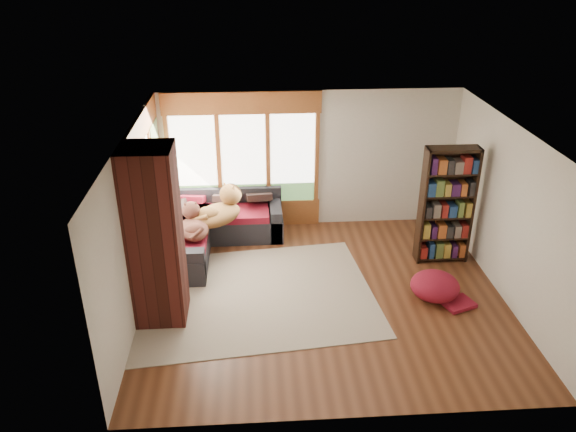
# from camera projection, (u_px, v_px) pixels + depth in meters

# --- Properties ---
(floor) EXTENTS (5.50, 5.50, 0.00)m
(floor) POSITION_uv_depth(u_px,v_px,m) (323.00, 295.00, 8.71)
(floor) COLOR #4E2815
(floor) RESTS_ON ground
(ceiling) EXTENTS (5.50, 5.50, 0.00)m
(ceiling) POSITION_uv_depth(u_px,v_px,m) (329.00, 134.00, 7.56)
(ceiling) COLOR white
(wall_back) EXTENTS (5.50, 0.04, 2.60)m
(wall_back) POSITION_uv_depth(u_px,v_px,m) (309.00, 160.00, 10.37)
(wall_back) COLOR silver
(wall_back) RESTS_ON ground
(wall_front) EXTENTS (5.50, 0.04, 2.60)m
(wall_front) POSITION_uv_depth(u_px,v_px,m) (356.00, 327.00, 5.90)
(wall_front) COLOR silver
(wall_front) RESTS_ON ground
(wall_left) EXTENTS (0.04, 5.00, 2.60)m
(wall_left) POSITION_uv_depth(u_px,v_px,m) (134.00, 226.00, 7.97)
(wall_left) COLOR silver
(wall_left) RESTS_ON ground
(wall_right) EXTENTS (0.04, 5.00, 2.60)m
(wall_right) POSITION_uv_depth(u_px,v_px,m) (510.00, 215.00, 8.30)
(wall_right) COLOR silver
(wall_right) RESTS_ON ground
(windows_back) EXTENTS (2.82, 0.10, 1.90)m
(windows_back) POSITION_uv_depth(u_px,v_px,m) (244.00, 160.00, 10.25)
(windows_back) COLOR #955326
(windows_back) RESTS_ON wall_back
(windows_left) EXTENTS (0.10, 2.62, 1.90)m
(windows_left) POSITION_uv_depth(u_px,v_px,m) (149.00, 189.00, 9.02)
(windows_left) COLOR #955326
(windows_left) RESTS_ON wall_left
(roller_blind) EXTENTS (0.03, 0.72, 0.90)m
(roller_blind) POSITION_uv_depth(u_px,v_px,m) (155.00, 149.00, 9.59)
(roller_blind) COLOR #6C8959
(roller_blind) RESTS_ON wall_left
(brick_chimney) EXTENTS (0.70, 0.70, 2.60)m
(brick_chimney) POSITION_uv_depth(u_px,v_px,m) (155.00, 237.00, 7.68)
(brick_chimney) COLOR #471914
(brick_chimney) RESTS_ON ground
(sectional_sofa) EXTENTS (2.20, 2.20, 0.80)m
(sectional_sofa) POSITION_uv_depth(u_px,v_px,m) (203.00, 231.00, 9.98)
(sectional_sofa) COLOR black
(sectional_sofa) RESTS_ON ground
(area_rug) EXTENTS (3.92, 3.16, 0.01)m
(area_rug) POSITION_uv_depth(u_px,v_px,m) (254.00, 295.00, 8.70)
(area_rug) COLOR silver
(area_rug) RESTS_ON ground
(bookshelf) EXTENTS (0.87, 0.29, 2.03)m
(bookshelf) POSITION_uv_depth(u_px,v_px,m) (446.00, 206.00, 9.26)
(bookshelf) COLOR black
(bookshelf) RESTS_ON ground
(pouf) EXTENTS (0.81, 0.81, 0.40)m
(pouf) POSITION_uv_depth(u_px,v_px,m) (435.00, 285.00, 8.57)
(pouf) COLOR maroon
(pouf) RESTS_ON area_rug
(dog_tan) EXTENTS (1.09, 1.10, 0.55)m
(dog_tan) POSITION_uv_depth(u_px,v_px,m) (220.00, 208.00, 9.65)
(dog_tan) COLOR brown
(dog_tan) RESTS_ON sectional_sofa
(dog_brindle) EXTENTS (0.62, 0.86, 0.43)m
(dog_brindle) POSITION_uv_depth(u_px,v_px,m) (193.00, 223.00, 9.26)
(dog_brindle) COLOR #3E1F19
(dog_brindle) RESTS_ON sectional_sofa
(throw_pillows) EXTENTS (1.98, 1.68, 0.45)m
(throw_pillows) POSITION_uv_depth(u_px,v_px,m) (204.00, 203.00, 9.90)
(throw_pillows) COLOR black
(throw_pillows) RESTS_ON sectional_sofa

